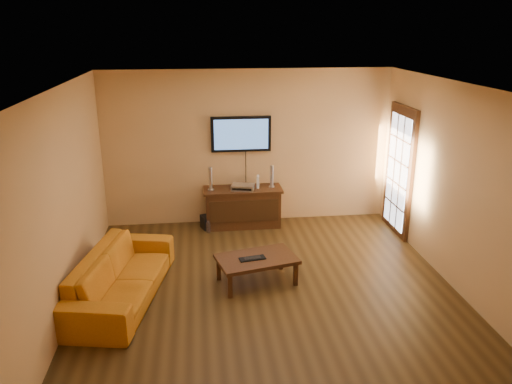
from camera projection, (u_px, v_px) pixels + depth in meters
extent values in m
plane|color=#37250F|center=(267.00, 287.00, 6.79)|extent=(5.00, 5.00, 0.00)
plane|color=tan|center=(248.00, 148.00, 8.71)|extent=(5.00, 0.00, 5.00)
plane|color=tan|center=(66.00, 201.00, 6.08)|extent=(0.00, 5.00, 5.00)
plane|color=tan|center=(454.00, 186.00, 6.64)|extent=(0.00, 5.00, 5.00)
plane|color=white|center=(269.00, 86.00, 5.93)|extent=(5.00, 5.00, 0.00)
cube|color=#341B0C|center=(399.00, 172.00, 8.33)|extent=(0.06, 1.02, 2.22)
cube|color=white|center=(397.00, 172.00, 8.33)|extent=(0.01, 0.79, 1.89)
cube|color=#341B0C|center=(243.00, 208.00, 8.78)|extent=(1.29, 0.48, 0.65)
cube|color=black|center=(244.00, 211.00, 8.54)|extent=(1.18, 0.02, 0.39)
cube|color=#341B0C|center=(243.00, 190.00, 8.67)|extent=(1.36, 0.52, 0.04)
cube|color=black|center=(241.00, 134.00, 8.57)|extent=(1.04, 0.07, 0.61)
cube|color=#416CA9|center=(241.00, 134.00, 8.54)|extent=(0.93, 0.01, 0.52)
cube|color=#341B0C|center=(257.00, 259.00, 6.80)|extent=(1.18, 0.87, 0.05)
cube|color=#341B0C|center=(230.00, 286.00, 6.48)|extent=(0.06, 0.06, 0.33)
cube|color=#341B0C|center=(296.00, 274.00, 6.79)|extent=(0.06, 0.06, 0.33)
cube|color=#341B0C|center=(219.00, 269.00, 6.93)|extent=(0.06, 0.06, 0.33)
cube|color=#341B0C|center=(281.00, 258.00, 7.25)|extent=(0.06, 0.06, 0.33)
imported|color=#C16F15|center=(121.00, 268.00, 6.39)|extent=(1.05, 2.24, 0.85)
cylinder|color=silver|center=(211.00, 190.00, 8.58)|extent=(0.11, 0.11, 0.02)
cylinder|color=silver|center=(211.00, 178.00, 8.51)|extent=(0.06, 0.06, 0.39)
cylinder|color=silver|center=(272.00, 187.00, 8.74)|extent=(0.11, 0.11, 0.02)
cylinder|color=silver|center=(272.00, 176.00, 8.68)|extent=(0.06, 0.06, 0.37)
cube|color=silver|center=(243.00, 187.00, 8.60)|extent=(0.44, 0.36, 0.09)
cube|color=white|center=(258.00, 182.00, 8.68)|extent=(0.07, 0.16, 0.21)
cube|color=black|center=(209.00, 222.00, 8.72)|extent=(0.30, 0.30, 0.23)
cylinder|color=white|center=(208.00, 227.00, 8.54)|extent=(0.08, 0.08, 0.20)
sphere|color=white|center=(208.00, 222.00, 8.50)|extent=(0.04, 0.04, 0.04)
cube|color=black|center=(252.00, 258.00, 6.75)|extent=(0.37, 0.20, 0.02)
cube|color=black|center=(252.00, 258.00, 6.74)|extent=(0.24, 0.13, 0.01)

